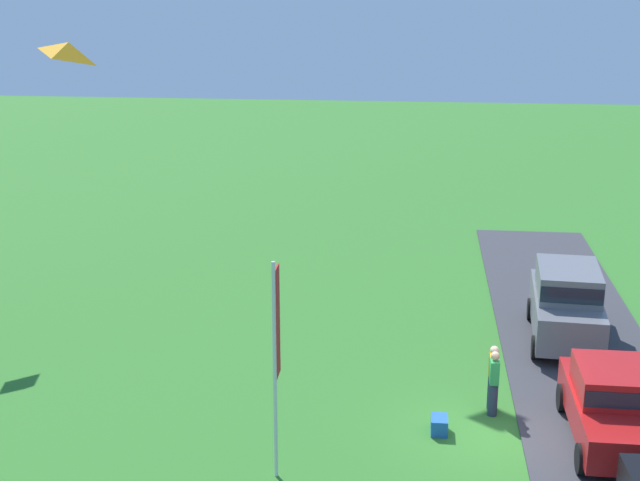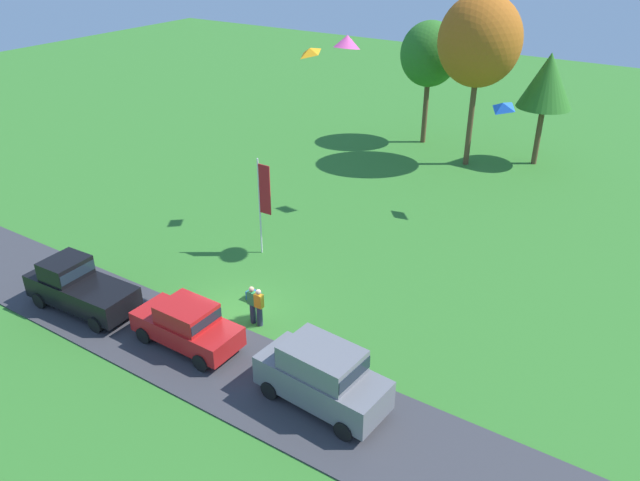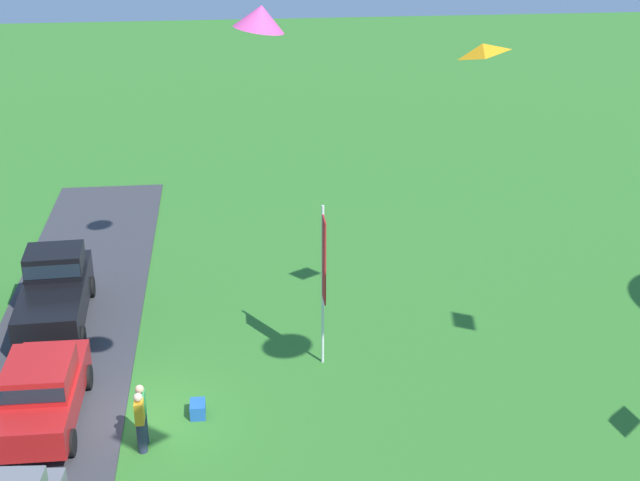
% 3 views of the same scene
% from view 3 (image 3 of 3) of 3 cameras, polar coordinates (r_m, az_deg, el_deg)
% --- Properties ---
extents(ground_plane, '(120.00, 120.00, 0.00)m').
position_cam_3_polar(ground_plane, '(24.34, -11.01, -11.25)').
color(ground_plane, '#337528').
extents(pavement_strip, '(36.00, 4.40, 0.06)m').
position_cam_3_polar(pavement_strip, '(24.77, -17.57, -11.27)').
color(pavement_strip, '#38383D').
rests_on(pavement_strip, ground).
extents(car_pickup_far_end, '(5.08, 2.22, 2.14)m').
position_cam_3_polar(car_pickup_far_end, '(29.20, -16.61, -3.04)').
color(car_pickup_far_end, black).
rests_on(car_pickup_far_end, ground).
extents(car_sedan_near_entrance, '(4.41, 1.97, 1.84)m').
position_cam_3_polar(car_sedan_near_entrance, '(24.30, -17.36, -9.11)').
color(car_sedan_near_entrance, red).
rests_on(car_sedan_near_entrance, ground).
extents(person_beside_suv, '(0.36, 0.24, 1.71)m').
position_cam_3_polar(person_beside_suv, '(22.77, -11.43, -11.33)').
color(person_beside_suv, '#2D334C').
rests_on(person_beside_suv, ground).
extents(person_on_lawn, '(0.36, 0.24, 1.71)m').
position_cam_3_polar(person_on_lawn, '(23.06, -11.34, -10.82)').
color(person_on_lawn, '#2D334C').
rests_on(person_on_lawn, ground).
extents(flag_banner, '(0.71, 0.08, 4.94)m').
position_cam_3_polar(flag_banner, '(24.66, 0.24, -1.86)').
color(flag_banner, silver).
rests_on(flag_banner, ground).
extents(cooler_box, '(0.56, 0.40, 0.40)m').
position_cam_3_polar(cooler_box, '(24.21, -7.83, -10.64)').
color(cooler_box, blue).
rests_on(cooler_box, ground).
extents(kite_delta_over_trees, '(0.99, 1.05, 0.59)m').
position_cam_3_polar(kite_delta_over_trees, '(16.82, -3.85, 14.06)').
color(kite_delta_over_trees, '#EA4C9E').
extents(kite_diamond_mid_center, '(0.94, 1.17, 0.51)m').
position_cam_3_polar(kite_diamond_mid_center, '(23.51, 10.34, 11.95)').
color(kite_diamond_mid_center, orange).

